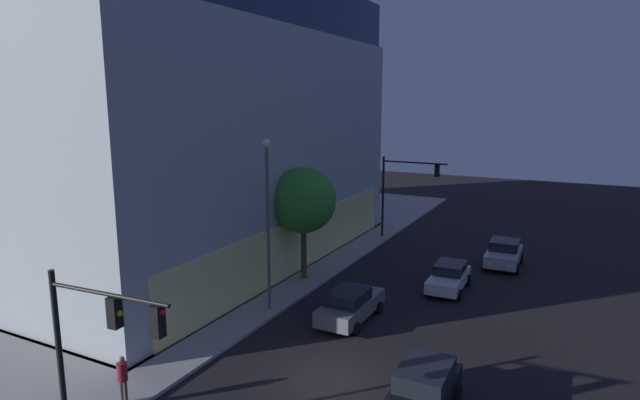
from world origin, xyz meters
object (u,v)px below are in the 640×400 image
Objects in this scene: traffic_light_near_corner at (98,333)px; pedestrian_waiting at (122,376)px; modern_building at (149,124)px; street_lamp_sidewalk at (268,206)px; car_white at (449,277)px; car_silver at (504,253)px; traffic_light_far_corner at (402,184)px; sidewalk_tree at (303,200)px; car_grey at (350,305)px; car_black at (422,392)px.

traffic_light_near_corner reaches higher than pedestrian_waiting.
street_lamp_sidewalk is (-6.29, -13.96, -3.51)m from modern_building.
traffic_light_near_corner is at bearing 163.87° from car_white.
traffic_light_far_corner is at bearing 68.83° from car_silver.
sidewalk_tree is (5.01, 0.72, -0.65)m from street_lamp_sidewalk.
traffic_light_near_corner is 17.18m from sidewalk_tree.
modern_building is 6.67× the size of car_white.
pedestrian_waiting is at bearing -176.87° from sidewalk_tree.
sidewalk_tree is at bearing 49.58° from car_grey.
traffic_light_far_corner is 16.33m from car_grey.
car_grey is at bearing 156.44° from car_silver.
street_lamp_sidewalk reaches higher than sidewalk_tree.
traffic_light_near_corner is 0.84× the size of sidewalk_tree.
pedestrian_waiting is at bearing 156.43° from car_white.
pedestrian_waiting is 0.39× the size of car_grey.
pedestrian_waiting is 24.98m from car_silver.
car_grey is (-4.18, -4.91, -4.11)m from sidewalk_tree.
car_black is 12.90m from car_white.
street_lamp_sidewalk reaches higher than pedestrian_waiting.
street_lamp_sidewalk is 2.09× the size of car_silver.
car_black is at bearing -138.67° from car_grey.
sidewalk_tree is at bearing 128.92° from car_silver.
car_grey is (-5.47, -18.15, -8.27)m from modern_building.
sidewalk_tree is at bearing 8.87° from traffic_light_near_corner.
sidewalk_tree is at bearing 168.62° from traffic_light_far_corner.
pedestrian_waiting is at bearing 158.59° from car_grey.
pedestrian_waiting reaches higher than car_white.
car_black is 1.07× the size of car_white.
street_lamp_sidewalk is 1.89× the size of car_black.
traffic_light_far_corner is 9.38m from car_silver.
car_silver is (6.03, -2.16, 0.08)m from car_white.
street_lamp_sidewalk reaches higher than car_silver.
car_white is at bearing -23.57° from pedestrian_waiting.
pedestrian_waiting is at bearing -138.65° from modern_building.
car_grey is at bearing 41.33° from car_black.
car_white is at bearing -16.13° from traffic_light_near_corner.
car_silver is (8.40, -10.40, -4.06)m from sidewalk_tree.
modern_building is 4.26× the size of sidewalk_tree.
traffic_light_near_corner is 0.65× the size of street_lamp_sidewalk.
car_silver reaches higher than car_white.
traffic_light_near_corner is 20.40m from car_white.
sidewalk_tree is (-1.29, -13.24, -4.16)m from modern_building.
street_lamp_sidewalk reaches higher than car_grey.
modern_building reaches higher than car_black.
pedestrian_waiting is at bearing 157.41° from car_silver.
sidewalk_tree is at bearing -95.56° from modern_building.
pedestrian_waiting reaches higher than car_black.
car_grey reaches higher than car_white.
traffic_light_far_corner reaches higher than car_white.
traffic_light_far_corner is 1.38× the size of car_grey.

